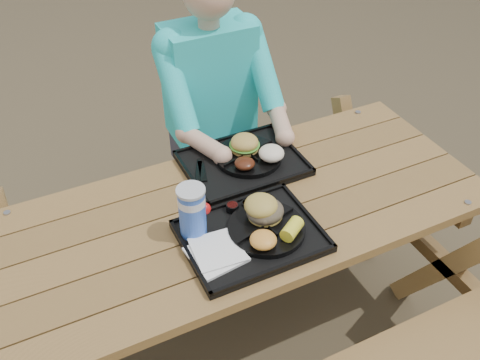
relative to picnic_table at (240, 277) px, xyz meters
name	(u,v)px	position (x,y,z in m)	size (l,w,h in m)	color
ground	(240,332)	(0.00, 0.00, -0.38)	(60.00, 60.00, 0.00)	#999999
picnic_table	(240,277)	(0.00, 0.00, 0.00)	(1.80, 1.49, 0.75)	#999999
tray_near	(251,237)	(-0.03, -0.15, 0.39)	(0.45, 0.35, 0.02)	black
tray_far	(243,164)	(0.12, 0.21, 0.39)	(0.45, 0.35, 0.02)	black
plate_near	(266,228)	(0.02, -0.16, 0.41)	(0.26, 0.26, 0.02)	black
plate_far	(249,156)	(0.15, 0.22, 0.41)	(0.26, 0.26, 0.02)	black
napkin_stack	(216,253)	(-0.18, -0.19, 0.40)	(0.16, 0.16, 0.02)	white
soda_cup	(192,213)	(-0.20, -0.06, 0.48)	(0.09, 0.09, 0.18)	blue
condiment_bbq	(232,207)	(-0.04, -0.02, 0.41)	(0.04, 0.04, 0.03)	black
condiment_mustard	(248,205)	(0.01, -0.03, 0.41)	(0.04, 0.04, 0.03)	#FCF21C
sandwich	(265,203)	(0.04, -0.11, 0.48)	(0.12, 0.12, 0.12)	gold
mac_cheese	(263,240)	(-0.03, -0.23, 0.44)	(0.09, 0.09, 0.04)	gold
corn_cob	(292,229)	(0.08, -0.23, 0.44)	(0.08, 0.08, 0.05)	#FFF535
cutlery_far	(202,170)	(-0.05, 0.23, 0.40)	(0.02, 0.14, 0.01)	black
burger	(245,139)	(0.15, 0.26, 0.46)	(0.11, 0.11, 0.10)	gold
baked_beans	(245,163)	(0.10, 0.16, 0.43)	(0.08, 0.08, 0.04)	#4B1E0F
potato_salad	(271,153)	(0.21, 0.16, 0.44)	(0.10, 0.10, 0.05)	white
diner	(213,126)	(0.19, 0.68, 0.27)	(0.48, 0.84, 1.28)	#1CC4B8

